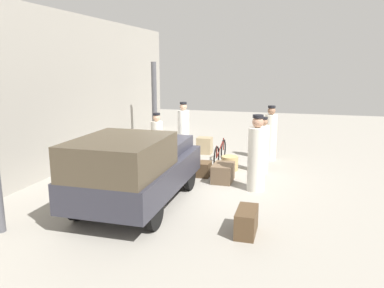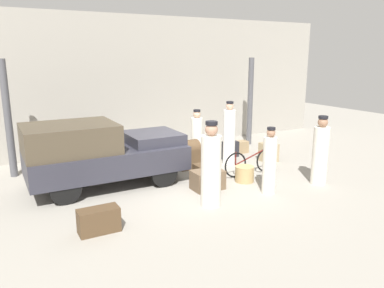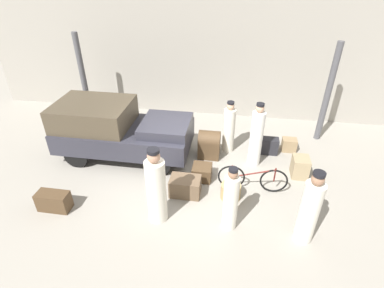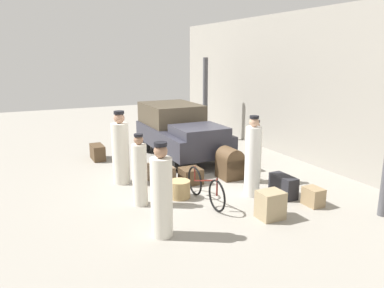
{
  "view_description": "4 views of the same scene",
  "coord_description": "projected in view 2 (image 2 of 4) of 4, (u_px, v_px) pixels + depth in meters",
  "views": [
    {
      "loc": [
        -9.14,
        -2.42,
        3.02
      ],
      "look_at": [
        0.2,
        0.2,
        0.95
      ],
      "focal_mm": 35.0,
      "sensor_mm": 36.0,
      "label": 1
    },
    {
      "loc": [
        -4.34,
        -8.07,
        3.19
      ],
      "look_at": [
        0.2,
        0.2,
        0.95
      ],
      "focal_mm": 35.0,
      "sensor_mm": 36.0,
      "label": 2
    },
    {
      "loc": [
        1.23,
        -6.32,
        5.06
      ],
      "look_at": [
        0.2,
        0.2,
        0.95
      ],
      "focal_mm": 28.0,
      "sensor_mm": 36.0,
      "label": 3
    },
    {
      "loc": [
        8.72,
        -3.87,
        3.21
      ],
      "look_at": [
        0.2,
        0.2,
        0.95
      ],
      "focal_mm": 35.0,
      "sensor_mm": 36.0,
      "label": 4
    }
  ],
  "objects": [
    {
      "name": "conductor_in_dark_uniform",
      "position": [
        197.0,
        138.0,
        11.3
      ],
      "size": [
        0.35,
        0.35,
        1.62
      ],
      "color": "silver",
      "rests_on": "ground"
    },
    {
      "name": "canopy_pillar_left",
      "position": [
        8.0,
        119.0,
        9.78
      ],
      "size": [
        0.19,
        0.19,
        3.11
      ],
      "color": "#4C4C51",
      "rests_on": "ground"
    },
    {
      "name": "wicker_basket",
      "position": [
        244.0,
        174.0,
        9.67
      ],
      "size": [
        0.49,
        0.49,
        0.41
      ],
      "color": "tan",
      "rests_on": "ground"
    },
    {
      "name": "truck",
      "position": [
        99.0,
        152.0,
        9.18
      ],
      "size": [
        3.81,
        1.79,
        1.63
      ],
      "color": "black",
      "rests_on": "ground"
    },
    {
      "name": "porter_standing_middle",
      "position": [
        211.0,
        168.0,
        7.98
      ],
      "size": [
        0.43,
        0.43,
        1.86
      ],
      "color": "silver",
      "rests_on": "ground"
    },
    {
      "name": "trunk_barrel_dark",
      "position": [
        188.0,
        154.0,
        10.79
      ],
      "size": [
        0.63,
        0.55,
        0.83
      ],
      "color": "#4C3823",
      "rests_on": "ground"
    },
    {
      "name": "porter_with_bicycle",
      "position": [
        229.0,
        135.0,
        11.13
      ],
      "size": [
        0.36,
        0.36,
        1.88
      ],
      "color": "white",
      "rests_on": "ground"
    },
    {
      "name": "suitcase_black_upright",
      "position": [
        99.0,
        220.0,
        6.88
      ],
      "size": [
        0.75,
        0.35,
        0.46
      ],
      "color": "#4C3823",
      "rests_on": "ground"
    },
    {
      "name": "suitcase_tan_flat",
      "position": [
        227.0,
        150.0,
        11.98
      ],
      "size": [
        0.72,
        0.31,
        0.5
      ],
      "color": "#232328",
      "rests_on": "ground"
    },
    {
      "name": "trunk_wicker_pale",
      "position": [
        205.0,
        172.0,
        9.86
      ],
      "size": [
        0.5,
        0.51,
        0.39
      ],
      "color": "#4C3823",
      "rests_on": "ground"
    },
    {
      "name": "porter_lifting_near_truck",
      "position": [
        270.0,
        163.0,
        8.74
      ],
      "size": [
        0.32,
        0.32,
        1.59
      ],
      "color": "silver",
      "rests_on": "ground"
    },
    {
      "name": "trunk_umber_medium",
      "position": [
        208.0,
        180.0,
        9.11
      ],
      "size": [
        0.76,
        0.51,
        0.47
      ],
      "color": "brown",
      "rests_on": "ground"
    },
    {
      "name": "suitcase_small_leather",
      "position": [
        269.0,
        152.0,
        11.51
      ],
      "size": [
        0.43,
        0.5,
        0.56
      ],
      "color": "#9E8966",
      "rests_on": "ground"
    },
    {
      "name": "canopy_pillar_right",
      "position": [
        250.0,
        102.0,
        13.47
      ],
      "size": [
        0.19,
        0.19,
        3.11
      ],
      "color": "#4C4C51",
      "rests_on": "ground"
    },
    {
      "name": "station_building_facade",
      "position": [
        132.0,
        84.0,
        12.61
      ],
      "size": [
        16.0,
        0.15,
        4.5
      ],
      "color": "gray",
      "rests_on": "ground"
    },
    {
      "name": "ground_plane",
      "position": [
        189.0,
        182.0,
        9.65
      ],
      "size": [
        30.0,
        30.0,
        0.0
      ],
      "primitive_type": "plane",
      "color": "gray"
    },
    {
      "name": "porter_carrying_trunk",
      "position": [
        320.0,
        153.0,
        9.38
      ],
      "size": [
        0.39,
        0.39,
        1.75
      ],
      "color": "silver",
      "rests_on": "ground"
    },
    {
      "name": "bicycle",
      "position": [
        251.0,
        162.0,
        10.21
      ],
      "size": [
        1.74,
        0.04,
        0.73
      ],
      "color": "black",
      "rests_on": "ground"
    },
    {
      "name": "trunk_large_brown",
      "position": [
        241.0,
        147.0,
        12.53
      ],
      "size": [
        0.43,
        0.33,
        0.4
      ],
      "color": "#937A56",
      "rests_on": "ground"
    }
  ]
}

